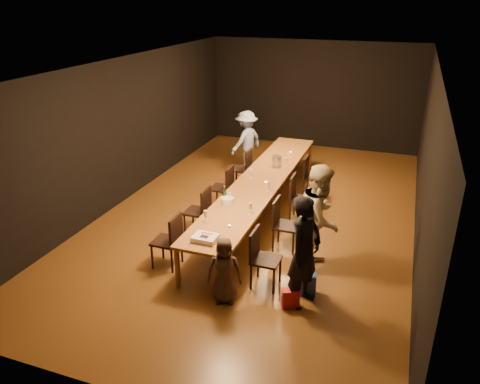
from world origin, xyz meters
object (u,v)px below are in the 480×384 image
(table, at_px, (261,182))
(chair_left_0, at_px, (166,241))
(chair_right_0, at_px, (266,259))
(plate_stack, at_px, (227,201))
(chair_left_3, at_px, (241,169))
(woman_birthday, at_px, (304,252))
(woman_tan, at_px, (320,218))
(chair_right_1, at_px, (286,225))
(birthday_cake, at_px, (205,238))
(chair_left_2, at_px, (221,187))
(chair_left_1, at_px, (197,211))
(chair_right_2, at_px, (302,199))
(chair_right_3, at_px, (314,178))
(champagne_bottle, at_px, (224,193))
(ice_bucket, at_px, (277,161))
(man_blue, at_px, (246,140))
(child, at_px, (224,270))

(table, height_order, chair_left_0, chair_left_0)
(chair_right_0, bearing_deg, plate_stack, -135.92)
(table, xyz_separation_m, chair_left_3, (-0.85, 1.20, -0.24))
(chair_right_0, xyz_separation_m, woman_birthday, (0.62, -0.23, 0.38))
(chair_right_0, bearing_deg, woman_tan, 141.89)
(chair_right_1, xyz_separation_m, birthday_cake, (-0.89, -1.45, 0.33))
(chair_left_2, bearing_deg, chair_left_1, -180.00)
(chair_right_0, xyz_separation_m, birthday_cake, (-0.89, -0.25, 0.33))
(chair_left_1, bearing_deg, chair_right_2, -54.78)
(chair_right_2, bearing_deg, chair_left_2, -90.00)
(chair_right_3, distance_m, chair_left_2, 2.08)
(table, height_order, woman_tan, woman_tan)
(chair_right_0, xyz_separation_m, chair_left_2, (-1.70, 2.40, 0.00))
(chair_right_1, distance_m, plate_stack, 1.11)
(chair_right_3, relative_size, champagne_bottle, 2.92)
(chair_right_3, relative_size, ice_bucket, 4.16)
(man_blue, distance_m, ice_bucket, 1.98)
(chair_left_1, xyz_separation_m, chair_left_2, (0.00, 1.20, 0.00))
(child, height_order, plate_stack, child)
(chair_left_0, distance_m, child, 1.37)
(chair_left_2, bearing_deg, woman_birthday, -138.54)
(chair_right_2, xyz_separation_m, man_blue, (-2.00, 2.44, 0.29))
(chair_left_2, height_order, chair_left_3, same)
(chair_right_3, distance_m, champagne_bottle, 2.72)
(chair_left_2, height_order, man_blue, man_blue)
(chair_right_3, bearing_deg, table, -35.31)
(table, xyz_separation_m, birthday_cake, (-0.04, -2.65, 0.09))
(birthday_cake, relative_size, champagne_bottle, 1.14)
(chair_right_0, height_order, man_blue, man_blue)
(chair_left_0, relative_size, birthday_cake, 2.56)
(chair_right_0, bearing_deg, champagne_bottle, -135.72)
(champagne_bottle, bearing_deg, plate_stack, -43.29)
(ice_bucket, bearing_deg, chair_right_3, 21.78)
(chair_right_0, xyz_separation_m, plate_stack, (-1.05, 1.09, 0.35))
(woman_birthday, xyz_separation_m, champagne_bottle, (-1.76, 1.40, 0.07))
(chair_left_0, bearing_deg, ice_bucket, -15.83)
(chair_left_3, xyz_separation_m, woman_tan, (2.34, -2.79, 0.42))
(woman_tan, distance_m, plate_stack, 1.71)
(chair_right_3, height_order, chair_left_1, same)
(champagne_bottle, bearing_deg, man_blue, 103.19)
(chair_left_0, distance_m, chair_left_3, 3.60)
(chair_right_0, height_order, chair_left_3, same)
(ice_bucket, bearing_deg, chair_right_0, -76.90)
(chair_right_1, distance_m, man_blue, 4.16)
(table, relative_size, man_blue, 3.99)
(man_blue, distance_m, champagne_bottle, 3.77)
(chair_right_3, xyz_separation_m, champagne_bottle, (-1.14, -2.43, 0.44))
(chair_left_3, distance_m, birthday_cake, 3.94)
(chair_right_1, xyz_separation_m, child, (-0.46, -1.77, 0.05))
(chair_right_1, relative_size, chair_left_0, 1.00)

